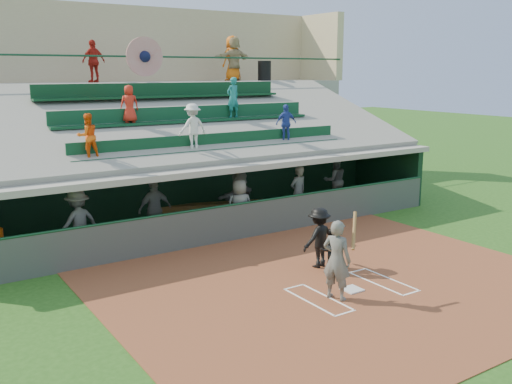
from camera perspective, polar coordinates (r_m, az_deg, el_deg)
ground at (r=13.78m, az=9.56°, el=-9.71°), size 100.00×100.00×0.00m
dirt_slab at (r=14.12m, az=8.17°, el=-9.08°), size 11.00×9.00×0.02m
home_plate at (r=13.77m, az=9.56°, el=-9.58°), size 0.43×0.43×0.03m
batters_box_chalk at (r=13.78m, az=9.56°, el=-9.62°), size 2.65×1.85×0.01m
dugout_floor at (r=19.00m, az=-4.37°, el=-3.40°), size 16.00×3.50×0.04m
concourse_slab at (r=24.61m, az=-12.13°, el=5.32°), size 20.00×3.00×4.60m
grandstand at (r=21.87m, az=-9.28°, el=4.52°), size 20.40×10.40×7.80m
batter_at_plate at (r=12.92m, az=8.10°, el=-6.71°), size 0.96×0.81×1.95m
catcher at (r=14.62m, az=7.47°, el=-5.84°), size 0.70×0.63×1.17m
home_umpire at (r=14.98m, az=6.31°, el=-4.55°), size 1.09×0.72×1.58m
dugout_bench at (r=20.20m, az=-5.67°, el=-1.79°), size 13.93×5.06×0.44m
dugout_player_a at (r=16.53m, az=-17.36°, el=-2.90°), size 1.33×0.97×1.85m
dugout_player_b at (r=17.51m, az=-10.09°, el=-1.69°), size 1.13×0.55×1.86m
dugout_player_c at (r=17.66m, az=-1.65°, el=-1.52°), size 0.97×0.74×1.78m
dugout_player_d at (r=18.94m, az=-1.69°, el=-0.50°), size 1.78×1.13×1.84m
dugout_player_e at (r=19.72m, az=4.23°, el=-0.02°), size 0.72×0.52×1.84m
dugout_player_f at (r=21.94m, az=7.91°, el=1.16°), size 1.09×0.97×1.85m
trash_bin at (r=26.53m, az=0.85°, el=12.01°), size 0.60×0.60×0.90m
concourse_staff_a at (r=23.42m, az=-15.93°, el=12.45°), size 1.03×0.62×1.63m
concourse_staff_b at (r=26.17m, az=-2.37°, el=13.20°), size 1.09×0.84×1.99m
concourse_staff_c at (r=26.12m, az=-2.23°, el=13.17°), size 1.85×0.68×1.96m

